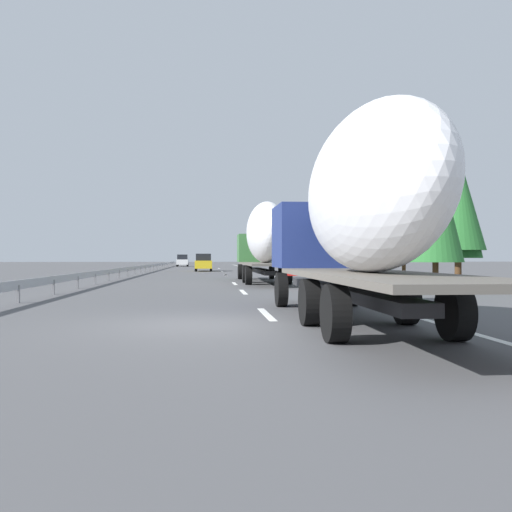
{
  "coord_description": "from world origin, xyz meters",
  "views": [
    {
      "loc": [
        -12.23,
        -0.24,
        1.51
      ],
      "look_at": [
        17.77,
        -2.95,
        1.59
      ],
      "focal_mm": 37.84,
      "sensor_mm": 36.0,
      "label": 1
    }
  ],
  "objects": [
    {
      "name": "tree_1",
      "position": [
        14.83,
        -13.28,
        4.29
      ],
      "size": [
        2.46,
        2.46,
        7.14
      ],
      "color": "#472D19",
      "rests_on": "ground_plane"
    },
    {
      "name": "guardrail_median",
      "position": [
        43.0,
        6.0,
        0.58
      ],
      "size": [
        94.0,
        0.1,
        0.76
      ],
      "color": "#9EA0A5",
      "rests_on": "ground_plane"
    },
    {
      "name": "car_yellow_coupe",
      "position": [
        46.86,
        0.18,
        0.96
      ],
      "size": [
        4.61,
        1.85,
        1.9
      ],
      "color": "gold",
      "rests_on": "ground_plane"
    },
    {
      "name": "tree_2",
      "position": [
        14.22,
        -12.99,
        4.39
      ],
      "size": [
        2.73,
        2.73,
        6.94
      ],
      "color": "#472D19",
      "rests_on": "ground_plane"
    },
    {
      "name": "car_white_van",
      "position": [
        77.61,
        3.85,
        0.98
      ],
      "size": [
        4.15,
        1.88,
        1.97
      ],
      "color": "white",
      "rests_on": "ground_plane"
    },
    {
      "name": "lane_stripe_5",
      "position": [
        46.27,
        -1.8,
        0.0
      ],
      "size": [
        3.2,
        0.2,
        0.01
      ],
      "primitive_type": "cube",
      "color": "white",
      "rests_on": "ground_plane"
    },
    {
      "name": "edge_line_right",
      "position": [
        45.0,
        -5.5,
        0.0
      ],
      "size": [
        110.0,
        0.2,
        0.01
      ],
      "primitive_type": "cube",
      "color": "white",
      "rests_on": "ground_plane"
    },
    {
      "name": "tree_3",
      "position": [
        21.14,
        -12.73,
        3.74
      ],
      "size": [
        3.97,
        3.97,
        5.58
      ],
      "color": "#472D19",
      "rests_on": "ground_plane"
    },
    {
      "name": "truck_trailing",
      "position": [
        -0.31,
        -3.6,
        2.58
      ],
      "size": [
        12.84,
        2.55,
        4.59
      ],
      "color": "navy",
      "rests_on": "ground_plane"
    },
    {
      "name": "tree_0",
      "position": [
        10.54,
        -10.19,
        3.87
      ],
      "size": [
        2.41,
        2.41,
        6.44
      ],
      "color": "#472D19",
      "rests_on": "ground_plane"
    },
    {
      "name": "ground_plane",
      "position": [
        40.0,
        0.0,
        0.0
      ],
      "size": [
        260.0,
        260.0,
        0.0
      ],
      "primitive_type": "plane",
      "color": "#4C4C4F"
    },
    {
      "name": "lane_stripe_3",
      "position": [
        33.57,
        -1.8,
        0.0
      ],
      "size": [
        3.2,
        0.2,
        0.01
      ],
      "primitive_type": "cube",
      "color": "white",
      "rests_on": "ground_plane"
    },
    {
      "name": "lane_stripe_0",
      "position": [
        2.0,
        -1.8,
        0.0
      ],
      "size": [
        3.2,
        0.2,
        0.01
      ],
      "primitive_type": "cube",
      "color": "white",
      "rests_on": "ground_plane"
    },
    {
      "name": "lane_stripe_4",
      "position": [
        34.14,
        -1.8,
        0.0
      ],
      "size": [
        3.2,
        0.2,
        0.01
      ],
      "primitive_type": "cube",
      "color": "white",
      "rests_on": "ground_plane"
    },
    {
      "name": "lane_stripe_2",
      "position": [
        18.76,
        -1.8,
        0.0
      ],
      "size": [
        3.2,
        0.2,
        0.01
      ],
      "primitive_type": "cube",
      "color": "white",
      "rests_on": "ground_plane"
    },
    {
      "name": "lane_stripe_1",
      "position": [
        11.21,
        -1.8,
        0.0
      ],
      "size": [
        3.2,
        0.2,
        0.01
      ],
      "primitive_type": "cube",
      "color": "white",
      "rests_on": "ground_plane"
    },
    {
      "name": "truck_lead",
      "position": [
        19.72,
        -3.6,
        2.62
      ],
      "size": [
        14.32,
        2.55,
        4.7
      ],
      "color": "#387038",
      "rests_on": "ground_plane"
    },
    {
      "name": "lane_stripe_6",
      "position": [
        61.08,
        -1.8,
        0.0
      ],
      "size": [
        3.2,
        0.2,
        0.01
      ],
      "primitive_type": "cube",
      "color": "white",
      "rests_on": "ground_plane"
    },
    {
      "name": "road_sign",
      "position": [
        43.84,
        -6.7,
        2.35
      ],
      "size": [
        0.1,
        0.9,
        3.41
      ],
      "color": "gray",
      "rests_on": "ground_plane"
    }
  ]
}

